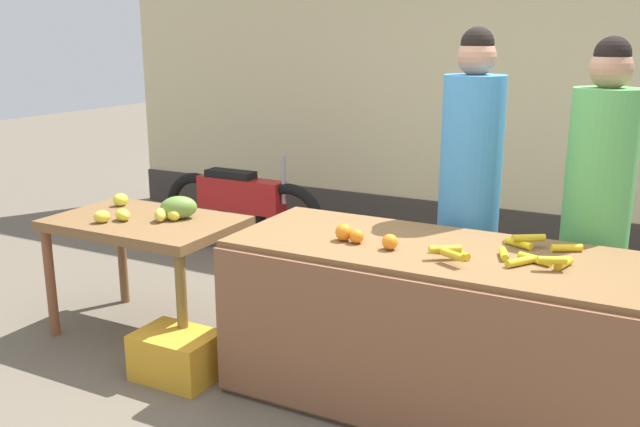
{
  "coord_description": "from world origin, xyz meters",
  "views": [
    {
      "loc": [
        1.36,
        -3.08,
        1.82
      ],
      "look_at": [
        -0.34,
        0.15,
        0.88
      ],
      "focal_mm": 38.67,
      "sensor_mm": 36.0,
      "label": 1
    }
  ],
  "objects_px": {
    "vendor_woman_blue_shirt": "(469,196)",
    "parked_motorcycle": "(241,206)",
    "produce_crate": "(177,355)",
    "produce_sack": "(320,274)",
    "vendor_woman_green_shirt": "(596,215)"
  },
  "relations": [
    {
      "from": "vendor_woman_blue_shirt",
      "to": "parked_motorcycle",
      "type": "height_order",
      "value": "vendor_woman_blue_shirt"
    },
    {
      "from": "vendor_woman_blue_shirt",
      "to": "produce_sack",
      "type": "distance_m",
      "value": 1.2
    },
    {
      "from": "parked_motorcycle",
      "to": "produce_crate",
      "type": "height_order",
      "value": "parked_motorcycle"
    },
    {
      "from": "produce_crate",
      "to": "produce_sack",
      "type": "xyz_separation_m",
      "value": [
        0.28,
        1.14,
        0.16
      ]
    },
    {
      "from": "vendor_woman_blue_shirt",
      "to": "produce_crate",
      "type": "relative_size",
      "value": 4.24
    },
    {
      "from": "parked_motorcycle",
      "to": "produce_sack",
      "type": "distance_m",
      "value": 1.56
    },
    {
      "from": "vendor_woman_green_shirt",
      "to": "produce_crate",
      "type": "bearing_deg",
      "value": -151.77
    },
    {
      "from": "vendor_woman_green_shirt",
      "to": "parked_motorcycle",
      "type": "height_order",
      "value": "vendor_woman_green_shirt"
    },
    {
      "from": "vendor_woman_blue_shirt",
      "to": "produce_crate",
      "type": "bearing_deg",
      "value": -140.68
    },
    {
      "from": "produce_sack",
      "to": "parked_motorcycle",
      "type": "bearing_deg",
      "value": 143.32
    },
    {
      "from": "parked_motorcycle",
      "to": "produce_crate",
      "type": "relative_size",
      "value": 3.64
    },
    {
      "from": "vendor_woman_blue_shirt",
      "to": "produce_crate",
      "type": "height_order",
      "value": "vendor_woman_blue_shirt"
    },
    {
      "from": "vendor_woman_green_shirt",
      "to": "produce_sack",
      "type": "height_order",
      "value": "vendor_woman_green_shirt"
    },
    {
      "from": "produce_crate",
      "to": "produce_sack",
      "type": "relative_size",
      "value": 0.76
    },
    {
      "from": "vendor_woman_blue_shirt",
      "to": "produce_sack",
      "type": "xyz_separation_m",
      "value": [
        -1.0,
        0.09,
        -0.65
      ]
    }
  ]
}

